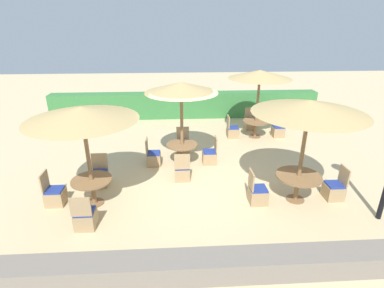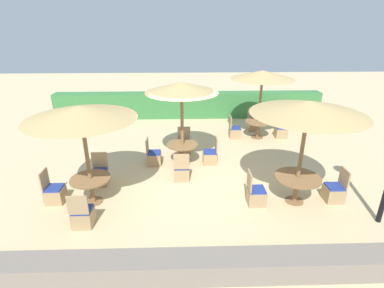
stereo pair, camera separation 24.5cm
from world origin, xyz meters
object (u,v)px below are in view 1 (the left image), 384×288
parasol_front_left (82,114)px  patio_chair_center_west (153,157)px  patio_chair_center_south (182,172)px  parasol_center (181,88)px  parasol_front_right (309,107)px  patio_chair_front_right_west (257,194)px  round_table_back_right (256,124)px  patio_chair_center_east (210,156)px  patio_chair_center_north (183,146)px  round_table_front_left (92,185)px  patio_chair_back_right_east (278,130)px  patio_chair_front_left_south (85,218)px  patio_chair_back_right_west (232,131)px  round_table_center (182,149)px  round_table_front_right (298,180)px  parasol_back_right (260,75)px  patio_chair_back_right_north (250,123)px  patio_chair_front_left_west (55,195)px  patio_chair_front_left_north (100,177)px

parasol_front_left → patio_chair_center_west: bearing=57.5°
patio_chair_center_south → parasol_center: bearing=88.2°
parasol_front_right → patio_chair_front_right_west: 2.57m
round_table_back_right → patio_chair_center_east: bearing=-132.7°
patio_chair_center_north → round_table_front_left: bearing=52.3°
patio_chair_back_right_east → patio_chair_front_left_south: same height
parasol_front_left → round_table_front_left: parasol_front_left is taller
round_table_back_right → patio_chair_back_right_west: (-0.95, 0.02, -0.30)m
patio_chair_front_left_south → round_table_center: patio_chair_front_left_south is taller
parasol_front_right → round_table_front_right: (0.00, 0.00, -1.98)m
parasol_front_right → round_table_front_left: bearing=178.5°
parasol_front_left → round_table_front_right: 5.71m
parasol_back_right → parasol_front_right: (-0.10, -4.72, 0.03)m
patio_chair_center_north → parasol_front_left: bearing=52.3°
parasol_front_left → patio_chair_center_south: size_ratio=2.87×
patio_chair_back_right_east → patio_chair_center_east: bearing=126.8°
patio_chair_center_west → patio_chair_center_north: (1.03, 0.93, 0.00)m
round_table_front_left → parasol_front_right: bearing=-1.5°
parasol_front_left → round_table_back_right: bearing=39.9°
parasol_front_right → round_table_front_right: 1.98m
round_table_center → parasol_front_right: bearing=-38.0°
patio_chair_center_west → patio_chair_back_right_north: bearing=129.0°
patio_chair_front_left_west → parasol_center: parasol_center is taller
patio_chair_front_left_north → patio_chair_front_left_west: bearing=44.1°
patio_chair_back_right_west → patio_chair_center_south: bearing=-32.3°
patio_chair_back_right_north → parasol_front_left: (-5.52, -5.55, 2.22)m
patio_chair_center_west → patio_chair_front_left_west: bearing=-48.1°
parasol_front_left → round_table_front_right: parasol_front_left is taller
round_table_front_left → patio_chair_front_left_west: patio_chair_front_left_west is taller
patio_chair_back_right_west → round_table_front_left: patio_chair_back_right_west is taller
round_table_front_left → parasol_front_right: 5.76m
patio_chair_back_right_north → round_table_front_right: size_ratio=0.79×
patio_chair_center_south → patio_chair_center_north: same height
parasol_front_left → patio_chair_back_right_east: bearing=35.3°
parasol_center → patio_chair_center_east: parasol_center is taller
round_table_front_right → patio_chair_center_south: (-3.03, 1.30, -0.35)m
round_table_back_right → round_table_center: size_ratio=1.05×
round_table_front_right → patio_chair_center_east: bearing=130.7°
parasol_front_right → patio_chair_center_east: size_ratio=2.97×
patio_chair_center_west → patio_chair_center_north: size_ratio=1.00×
parasol_center → patio_chair_front_right_west: bearing=-51.4°
parasol_back_right → parasol_front_right: size_ratio=0.99×
patio_chair_center_south → patio_chair_center_west: 1.43m
patio_chair_front_left_south → parasol_front_right: bearing=9.0°
round_table_back_right → round_table_front_right: round_table_front_right is taller
patio_chair_front_left_west → patio_chair_front_right_west: size_ratio=1.00×
patio_chair_front_left_south → patio_chair_front_left_west: bearing=135.7°
patio_chair_center_east → parasol_back_right: bearing=-42.7°
patio_chair_back_right_east → patio_chair_back_right_north: 1.35m
patio_chair_front_left_west → patio_chair_center_south: size_ratio=1.00×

